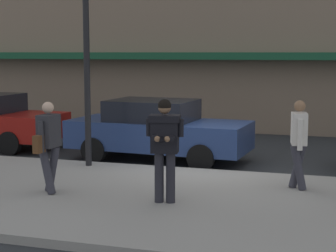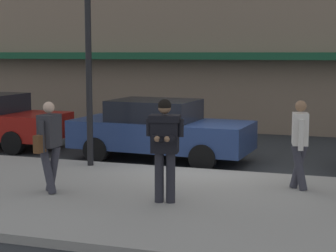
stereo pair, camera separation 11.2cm
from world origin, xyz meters
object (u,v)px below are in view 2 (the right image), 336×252
at_px(pedestrian_in_light_coat, 300,139).
at_px(pedestrian_with_bag, 49,141).
at_px(parked_sedan_mid, 160,130).
at_px(street_lamp_post, 88,34).
at_px(man_texting_on_phone, 165,139).

distance_m(pedestrian_in_light_coat, pedestrian_with_bag, 4.68).
relative_size(parked_sedan_mid, pedestrian_in_light_coat, 2.71).
bearing_deg(parked_sedan_mid, pedestrian_in_light_coat, -34.88).
distance_m(pedestrian_with_bag, street_lamp_post, 3.27).
bearing_deg(parked_sedan_mid, street_lamp_post, -122.76).
bearing_deg(parked_sedan_mid, man_texting_on_phone, -70.06).
height_order(man_texting_on_phone, pedestrian_with_bag, man_texting_on_phone).
xyz_separation_m(parked_sedan_mid, pedestrian_in_light_coat, (3.66, -2.55, 0.32)).
relative_size(man_texting_on_phone, pedestrian_in_light_coat, 1.06).
xyz_separation_m(pedestrian_in_light_coat, street_lamp_post, (-4.77, 0.84, 2.03)).
xyz_separation_m(parked_sedan_mid, man_texting_on_phone, (1.54, -4.24, 0.46)).
distance_m(man_texting_on_phone, street_lamp_post, 4.12).
bearing_deg(pedestrian_with_bag, parked_sedan_mid, 80.60).
distance_m(parked_sedan_mid, man_texting_on_phone, 4.54).
height_order(pedestrian_in_light_coat, street_lamp_post, street_lamp_post).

